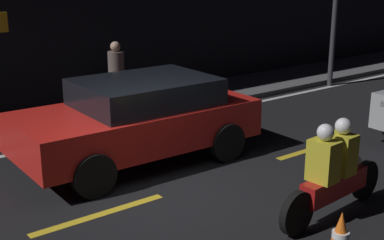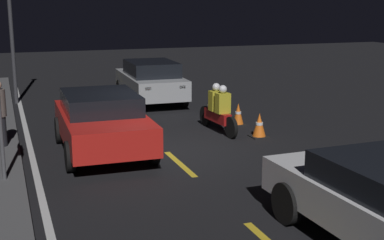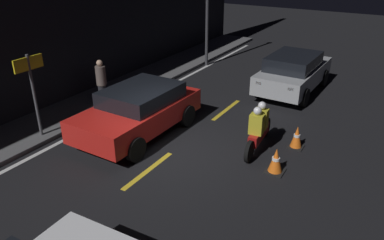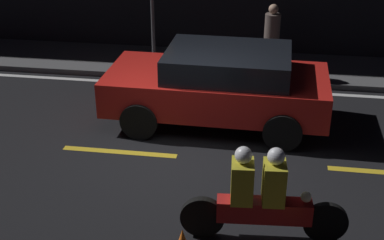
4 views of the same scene
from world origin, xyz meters
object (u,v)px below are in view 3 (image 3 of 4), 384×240
(pedestrian, at_px, (102,83))
(shop_sign, at_px, (31,80))
(traffic_cone_near, at_px, (276,161))
(motorcycle, at_px, (259,128))
(hatchback_silver, at_px, (294,72))
(taxi_red, at_px, (139,110))
(traffic_cone_mid, at_px, (297,137))

(pedestrian, height_order, shop_sign, shop_sign)
(traffic_cone_near, bearing_deg, motorcycle, 43.26)
(motorcycle, bearing_deg, hatchback_silver, 1.99)
(taxi_red, bearing_deg, pedestrian, -110.47)
(traffic_cone_near, xyz_separation_m, traffic_cone_mid, (1.52, -0.08, -0.00))
(hatchback_silver, relative_size, shop_sign, 1.77)
(hatchback_silver, relative_size, traffic_cone_mid, 6.56)
(taxi_red, bearing_deg, traffic_cone_mid, 110.80)
(taxi_red, distance_m, shop_sign, 3.06)
(motorcycle, distance_m, traffic_cone_mid, 1.15)
(traffic_cone_near, distance_m, pedestrian, 6.61)
(taxi_red, xyz_separation_m, pedestrian, (0.91, 2.31, 0.16))
(motorcycle, relative_size, traffic_cone_mid, 3.39)
(motorcycle, xyz_separation_m, pedestrian, (0.02, 5.70, 0.30))
(traffic_cone_mid, bearing_deg, taxi_red, 109.76)
(shop_sign, bearing_deg, taxi_red, -52.51)
(taxi_red, bearing_deg, hatchback_silver, 155.37)
(hatchback_silver, bearing_deg, traffic_cone_near, -165.02)
(taxi_red, bearing_deg, motorcycle, 105.74)
(hatchback_silver, distance_m, pedestrian, 7.16)
(hatchback_silver, relative_size, pedestrian, 2.64)
(motorcycle, bearing_deg, traffic_cone_mid, -58.45)
(taxi_red, distance_m, traffic_cone_mid, 4.59)
(traffic_cone_mid, relative_size, shop_sign, 0.27)
(taxi_red, xyz_separation_m, shop_sign, (-1.75, 2.28, 1.04))
(pedestrian, distance_m, shop_sign, 2.80)
(taxi_red, height_order, traffic_cone_mid, taxi_red)
(hatchback_silver, xyz_separation_m, pedestrian, (-4.99, 5.14, 0.14))
(traffic_cone_near, bearing_deg, traffic_cone_mid, -2.86)
(taxi_red, bearing_deg, traffic_cone_near, 91.31)
(traffic_cone_mid, height_order, pedestrian, pedestrian)
(pedestrian, bearing_deg, motorcycle, -90.17)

